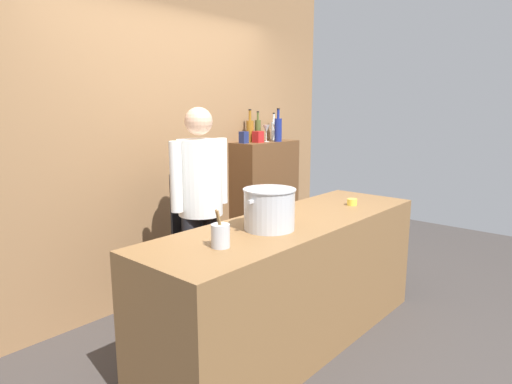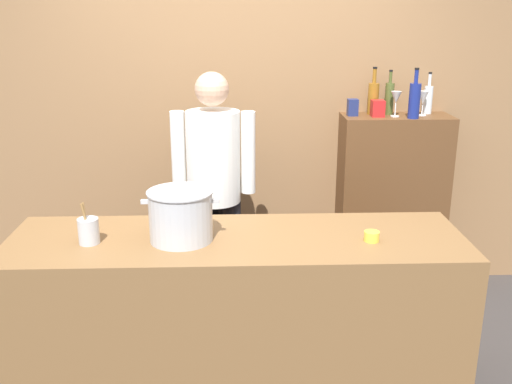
# 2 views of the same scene
# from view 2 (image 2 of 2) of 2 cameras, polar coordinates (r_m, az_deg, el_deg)

# --- Properties ---
(brick_back_panel) EXTENTS (4.40, 0.10, 3.00)m
(brick_back_panel) POSITION_cam_2_polar(r_m,az_deg,el_deg) (4.22, -2.09, 10.42)
(brick_back_panel) COLOR olive
(brick_back_panel) RESTS_ON ground_plane
(prep_counter) EXTENTS (2.36, 0.70, 0.90)m
(prep_counter) POSITION_cam_2_polar(r_m,az_deg,el_deg) (3.20, -1.85, -11.95)
(prep_counter) COLOR brown
(prep_counter) RESTS_ON ground_plane
(bar_cabinet) EXTENTS (0.76, 0.32, 1.31)m
(bar_cabinet) POSITION_cam_2_polar(r_m,az_deg,el_deg) (4.35, 13.04, -1.24)
(bar_cabinet) COLOR brown
(bar_cabinet) RESTS_ON ground_plane
(chef) EXTENTS (0.53, 0.37, 1.66)m
(chef) POSITION_cam_2_polar(r_m,az_deg,el_deg) (3.73, -4.16, 0.99)
(chef) COLOR black
(chef) RESTS_ON ground_plane
(stockpot_large) EXTENTS (0.39, 0.33, 0.26)m
(stockpot_large) POSITION_cam_2_polar(r_m,az_deg,el_deg) (2.95, -7.41, -2.31)
(stockpot_large) COLOR #B7BABF
(stockpot_large) RESTS_ON prep_counter
(utensil_crock) EXTENTS (0.10, 0.10, 0.21)m
(utensil_crock) POSITION_cam_2_polar(r_m,az_deg,el_deg) (3.02, -16.11, -3.66)
(utensil_crock) COLOR #B7BABF
(utensil_crock) RESTS_ON prep_counter
(butter_jar) EXTENTS (0.08, 0.08, 0.05)m
(butter_jar) POSITION_cam_2_polar(r_m,az_deg,el_deg) (3.01, 11.23, -4.27)
(butter_jar) COLOR yellow
(butter_jar) RESTS_ON prep_counter
(wine_bottle_clear) EXTENTS (0.06, 0.06, 0.29)m
(wine_bottle_clear) POSITION_cam_2_polar(r_m,az_deg,el_deg) (4.31, 16.47, 8.75)
(wine_bottle_clear) COLOR silver
(wine_bottle_clear) RESTS_ON bar_cabinet
(wine_bottle_amber) EXTENTS (0.07, 0.07, 0.33)m
(wine_bottle_amber) POSITION_cam_2_polar(r_m,az_deg,el_deg) (4.20, 11.39, 9.07)
(wine_bottle_amber) COLOR #8C5919
(wine_bottle_amber) RESTS_ON bar_cabinet
(wine_bottle_olive) EXTENTS (0.06, 0.06, 0.31)m
(wine_bottle_olive) POSITION_cam_2_polar(r_m,az_deg,el_deg) (4.21, 12.89, 9.00)
(wine_bottle_olive) COLOR #475123
(wine_bottle_olive) RESTS_ON bar_cabinet
(wine_bottle_cobalt) EXTENTS (0.08, 0.08, 0.34)m
(wine_bottle_cobalt) POSITION_cam_2_polar(r_m,az_deg,el_deg) (4.09, 15.23, 8.72)
(wine_bottle_cobalt) COLOR navy
(wine_bottle_cobalt) RESTS_ON bar_cabinet
(wine_glass_wide) EXTENTS (0.07, 0.07, 0.17)m
(wine_glass_wide) POSITION_cam_2_polar(r_m,az_deg,el_deg) (4.13, 13.53, 8.91)
(wine_glass_wide) COLOR silver
(wine_glass_wide) RESTS_ON bar_cabinet
(wine_glass_short) EXTENTS (0.07, 0.07, 0.17)m
(wine_glass_short) POSITION_cam_2_polar(r_m,az_deg,el_deg) (4.22, 16.02, 8.76)
(wine_glass_short) COLOR silver
(wine_glass_short) RESTS_ON bar_cabinet
(spice_tin_navy) EXTENTS (0.07, 0.07, 0.11)m
(spice_tin_navy) POSITION_cam_2_polar(r_m,az_deg,el_deg) (4.12, 9.42, 8.17)
(spice_tin_navy) COLOR navy
(spice_tin_navy) RESTS_ON bar_cabinet
(spice_tin_red) EXTENTS (0.09, 0.09, 0.11)m
(spice_tin_red) POSITION_cam_2_polar(r_m,az_deg,el_deg) (4.12, 11.81, 8.02)
(spice_tin_red) COLOR red
(spice_tin_red) RESTS_ON bar_cabinet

